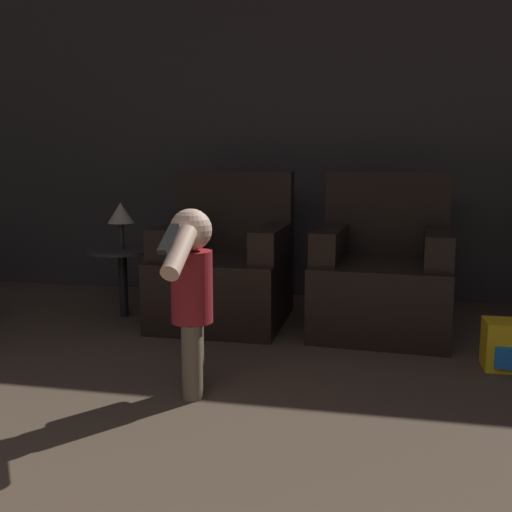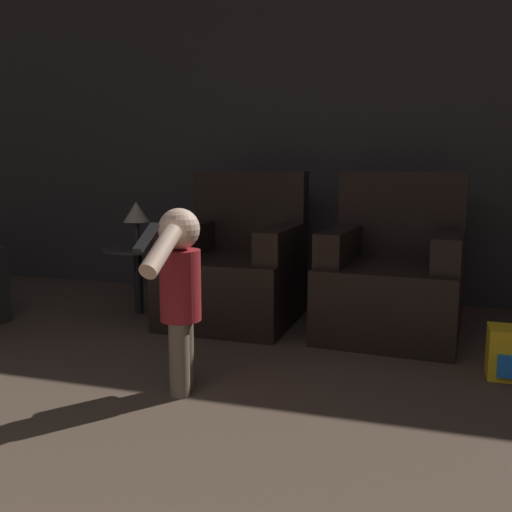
% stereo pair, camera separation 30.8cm
% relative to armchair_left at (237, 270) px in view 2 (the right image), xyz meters
% --- Properties ---
extents(wall_back, '(8.40, 0.05, 2.60)m').
position_rel_armchair_left_xyz_m(wall_back, '(0.16, 0.89, 0.96)').
color(wall_back, '#33302D').
rests_on(wall_back, ground_plane).
extents(armchair_left, '(0.82, 0.88, 1.00)m').
position_rel_armchair_left_xyz_m(armchair_left, '(0.00, 0.00, 0.00)').
color(armchair_left, black).
rests_on(armchair_left, ground_plane).
extents(armchair_right, '(0.87, 0.93, 1.00)m').
position_rel_armchair_left_xyz_m(armchair_right, '(1.03, -0.00, 0.00)').
color(armchair_right, black).
rests_on(armchair_right, ground_plane).
extents(person_toddler, '(0.19, 0.58, 0.85)m').
position_rel_armchair_left_xyz_m(person_toddler, '(0.19, -1.29, 0.16)').
color(person_toddler, brown).
rests_on(person_toddler, ground_plane).
extents(side_table, '(0.49, 0.49, 0.47)m').
position_rel_armchair_left_xyz_m(side_table, '(-0.72, -0.06, 0.06)').
color(side_table, black).
rests_on(side_table, ground_plane).
extents(lamp, '(0.18, 0.18, 0.32)m').
position_rel_armchair_left_xyz_m(lamp, '(-0.72, -0.06, 0.37)').
color(lamp, '#262626').
rests_on(lamp, side_table).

